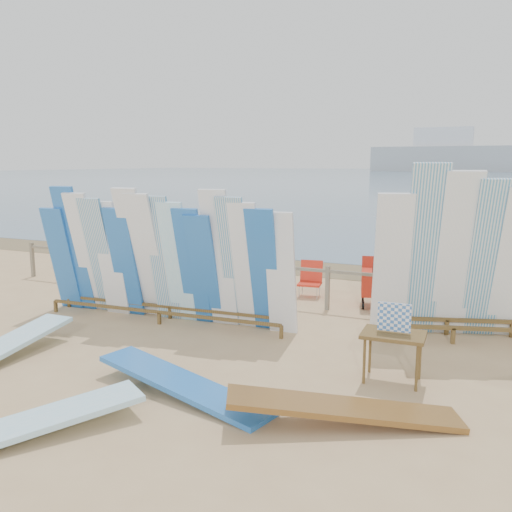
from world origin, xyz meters
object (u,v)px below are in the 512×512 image
at_px(stroller, 372,287).
at_px(beachgoer_8, 488,266).
at_px(main_surfboard_rack, 163,262).
at_px(beachgoer_7, 462,251).
at_px(beach_chair_right, 310,286).
at_px(flat_board_d, 183,394).
at_px(flat_board_b, 19,439).
at_px(beachgoer_6, 397,260).
at_px(beachgoer_11, 148,231).
at_px(beachgoer_extra_1, 82,226).
at_px(beachgoer_1, 153,238).
at_px(side_surfboard_rack, 454,262).
at_px(beachgoer_3, 207,240).
at_px(vendor_table, 393,356).
at_px(flat_board_c, 344,424).
at_px(beach_chair_left, 244,276).
at_px(beachgoer_0, 118,239).

distance_m(stroller, beachgoer_8, 2.46).
xyz_separation_m(main_surfboard_rack, beachgoer_7, (4.91, 5.54, -0.29)).
distance_m(beach_chair_right, beachgoer_8, 3.75).
bearing_deg(flat_board_d, beachgoer_7, -5.51).
bearing_deg(flat_board_b, beachgoer_8, 94.51).
distance_m(main_surfboard_rack, beach_chair_right, 3.64).
relative_size(main_surfboard_rack, beachgoer_6, 2.84).
bearing_deg(stroller, beachgoer_11, 148.69).
distance_m(flat_board_b, stroller, 7.46).
height_order(beachgoer_extra_1, beachgoer_1, beachgoer_extra_1).
relative_size(main_surfboard_rack, side_surfboard_rack, 1.73).
relative_size(side_surfboard_rack, flat_board_d, 1.10).
height_order(beachgoer_extra_1, beachgoer_3, beachgoer_extra_1).
bearing_deg(vendor_table, flat_board_b, -138.47).
bearing_deg(stroller, beachgoer_3, 143.57).
height_order(side_surfboard_rack, beach_chair_right, side_surfboard_rack).
bearing_deg(beachgoer_8, vendor_table, -73.26).
xyz_separation_m(flat_board_c, beachgoer_1, (-7.29, 6.86, 0.87)).
bearing_deg(beachgoer_6, flat_board_c, -84.45).
relative_size(beach_chair_left, beachgoer_6, 0.46).
distance_m(beachgoer_7, beachgoer_11, 8.74).
bearing_deg(flat_board_c, flat_board_b, 94.87).
bearing_deg(flat_board_b, side_surfboard_rack, 87.26).
bearing_deg(beach_chair_left, beach_chair_right, -3.87).
bearing_deg(beachgoer_0, beach_chair_right, -172.34).
bearing_deg(vendor_table, stroller, 104.02).
relative_size(stroller, beachgoer_3, 0.63).
bearing_deg(beachgoer_6, beachgoer_11, 168.86).
distance_m(flat_board_d, stroller, 5.53).
xyz_separation_m(side_surfboard_rack, beachgoer_extra_1, (-11.61, 4.20, -0.41)).
xyz_separation_m(stroller, beachgoer_3, (-5.11, 2.16, 0.40)).
xyz_separation_m(beach_chair_left, beachgoer_8, (5.40, 0.47, 0.60)).
bearing_deg(flat_board_b, beachgoer_1, 149.10).
bearing_deg(beach_chair_left, flat_board_c, -49.31).
bearing_deg(flat_board_b, flat_board_c, 62.88).
height_order(main_surfboard_rack, beach_chair_right, main_surfboard_rack).
bearing_deg(beachgoer_8, flat_board_b, -89.75).
distance_m(flat_board_d, beach_chair_right, 5.65).
bearing_deg(beachgoer_1, beach_chair_left, -35.84).
height_order(beachgoer_1, beachgoer_11, beachgoer_11).
xyz_separation_m(stroller, beachgoer_8, (2.17, 1.06, 0.44)).
bearing_deg(flat_board_d, main_surfboard_rack, 51.07).
xyz_separation_m(side_surfboard_rack, beachgoer_7, (-0.12, 4.46, -0.49)).
xyz_separation_m(flat_board_b, beachgoer_8, (4.48, 8.14, 0.84)).
relative_size(beach_chair_right, beachgoer_7, 0.46).
height_order(main_surfboard_rack, flat_board_d, main_surfboard_rack).
distance_m(flat_board_d, beachgoer_7, 8.74).
height_order(beachgoer_1, beachgoer_8, beachgoer_1).
xyz_separation_m(main_surfboard_rack, stroller, (3.34, 2.69, -0.73)).
height_order(vendor_table, flat_board_d, vendor_table).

